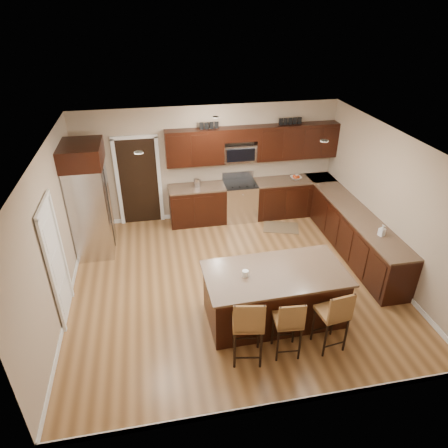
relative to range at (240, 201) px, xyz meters
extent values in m
plane|color=olive|center=(-0.68, -2.45, -0.47)|extent=(6.00, 6.00, 0.00)
plane|color=silver|center=(-0.68, -2.45, 2.23)|extent=(6.00, 6.00, 0.00)
plane|color=tan|center=(-0.68, 0.30, 0.88)|extent=(6.00, 0.00, 6.00)
plane|color=tan|center=(-3.68, -2.45, 0.88)|extent=(0.00, 5.50, 5.50)
plane|color=tan|center=(2.32, -2.45, 0.88)|extent=(0.00, 5.50, 5.50)
cube|color=black|center=(-1.03, 0.00, -0.03)|extent=(1.30, 0.60, 0.88)
cube|color=black|center=(1.35, 0.00, -0.03)|extent=(1.94, 0.60, 0.88)
cube|color=black|center=(2.02, -1.98, -0.03)|extent=(0.60, 3.35, 0.88)
cube|color=brown|center=(-1.03, 0.00, 0.43)|extent=(1.30, 0.63, 0.04)
cube|color=brown|center=(1.35, 0.00, 0.43)|extent=(1.94, 0.63, 0.04)
cube|color=brown|center=(2.02, -1.98, 0.43)|extent=(0.63, 3.35, 0.04)
cube|color=black|center=(-1.03, 0.13, 1.35)|extent=(1.30, 0.33, 0.80)
cube|color=black|center=(1.35, 0.13, 1.35)|extent=(1.94, 0.33, 0.80)
cube|color=black|center=(0.00, 0.13, 1.60)|extent=(0.76, 0.33, 0.30)
cube|color=silver|center=(0.00, 0.00, -0.02)|extent=(0.76, 0.64, 0.90)
cube|color=black|center=(0.00, 0.00, 0.44)|extent=(0.76, 0.60, 0.03)
cube|color=black|center=(0.00, -0.30, -0.02)|extent=(0.65, 0.01, 0.45)
cube|color=silver|center=(0.00, 0.27, 0.55)|extent=(0.76, 0.05, 0.18)
cube|color=silver|center=(0.00, 0.15, 1.15)|extent=(0.76, 0.31, 0.40)
cube|color=black|center=(-2.33, 0.28, 0.56)|extent=(0.85, 0.03, 2.06)
cube|color=white|center=(-3.66, -2.75, 0.55)|extent=(0.03, 0.80, 2.04)
cube|color=black|center=(-0.22, -3.50, -0.03)|extent=(2.21, 1.15, 0.88)
cube|color=brown|center=(-0.22, -3.50, 0.43)|extent=(2.31, 1.25, 0.04)
cube|color=black|center=(-0.22, -3.50, -0.43)|extent=(2.13, 1.07, 0.09)
cube|color=olive|center=(-0.86, -4.28, 0.24)|extent=(0.51, 0.51, 0.06)
cube|color=olive|center=(-0.90, -4.48, 0.47)|extent=(0.44, 0.12, 0.47)
cylinder|color=black|center=(-1.05, -4.47, -0.13)|extent=(0.04, 0.04, 0.68)
cylinder|color=black|center=(-0.68, -4.47, -0.13)|extent=(0.04, 0.04, 0.68)
cylinder|color=black|center=(-1.05, -4.10, -0.13)|extent=(0.04, 0.04, 0.68)
cylinder|color=black|center=(-0.68, -4.10, -0.13)|extent=(0.04, 0.04, 0.68)
cube|color=olive|center=(-0.26, -4.28, 0.16)|extent=(0.42, 0.42, 0.06)
cube|color=olive|center=(-0.28, -4.46, 0.36)|extent=(0.39, 0.07, 0.42)
cylinder|color=black|center=(-0.43, -4.45, -0.17)|extent=(0.03, 0.03, 0.60)
cylinder|color=black|center=(-0.09, -4.45, -0.17)|extent=(0.03, 0.03, 0.60)
cylinder|color=black|center=(-0.43, -4.12, -0.17)|extent=(0.03, 0.03, 0.60)
cylinder|color=black|center=(-0.09, -4.12, -0.17)|extent=(0.03, 0.03, 0.60)
cube|color=olive|center=(0.43, -4.28, 0.20)|extent=(0.47, 0.47, 0.06)
cube|color=olive|center=(0.45, -4.47, 0.41)|extent=(0.41, 0.10, 0.44)
cylinder|color=black|center=(0.25, -4.46, -0.15)|extent=(0.04, 0.04, 0.64)
cylinder|color=black|center=(0.60, -4.46, -0.15)|extent=(0.04, 0.04, 0.64)
cylinder|color=black|center=(0.25, -4.11, -0.15)|extent=(0.04, 0.04, 0.64)
cylinder|color=black|center=(0.60, -4.11, -0.15)|extent=(0.04, 0.04, 0.64)
cube|color=silver|center=(-3.30, -0.81, 0.50)|extent=(0.72, 0.97, 1.94)
cube|color=black|center=(-2.94, -0.81, 0.50)|extent=(0.01, 0.02, 1.84)
cylinder|color=silver|center=(-2.91, -0.89, 0.59)|extent=(0.02, 0.02, 0.86)
cylinder|color=silver|center=(-2.91, -0.73, 0.59)|extent=(0.02, 0.02, 0.86)
cube|color=black|center=(-3.30, -0.81, 1.67)|extent=(0.78, 1.03, 0.41)
cube|color=brown|center=(0.85, -0.66, -0.47)|extent=(0.94, 0.77, 0.01)
imported|color=silver|center=(1.37, 0.00, 0.48)|extent=(0.29, 0.29, 0.06)
imported|color=#B2B2B2|center=(2.02, -2.78, 0.56)|extent=(0.13, 0.13, 0.22)
cylinder|color=silver|center=(-1.04, 0.00, 0.55)|extent=(0.12, 0.12, 0.20)
cylinder|color=silver|center=(-0.99, 0.00, 0.54)|extent=(0.11, 0.11, 0.18)
cylinder|color=white|center=(-0.72, -3.50, 0.50)|extent=(0.10, 0.10, 0.10)
camera|label=1|loc=(-2.00, -8.39, 4.27)|focal=32.00mm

